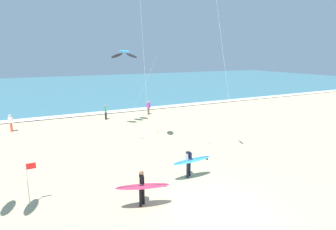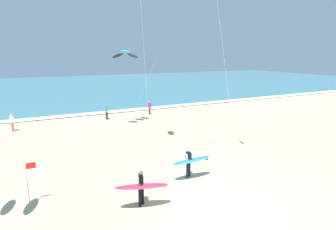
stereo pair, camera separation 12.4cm
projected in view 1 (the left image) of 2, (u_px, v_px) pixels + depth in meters
The scene contains 10 objects.
ground_plane at pixel (217, 209), 12.39m from camera, with size 160.00×160.00×0.00m, color #CCB789.
ocean_water at pixel (66, 87), 58.20m from camera, with size 160.00×60.00×0.08m, color teal.
shoreline_foam at pixel (99, 113), 32.34m from camera, with size 160.00×1.52×0.01m, color white.
surfer_lead at pixel (190, 160), 15.33m from camera, with size 2.36×0.95×1.71m.
surfer_trailing at pixel (142, 186), 12.35m from camera, with size 2.49×1.17×1.71m.
kite_arc_cobalt_high at pixel (124, 54), 25.21m from camera, with size 3.33×4.37×7.19m.
bystander_white_top at pixel (11, 123), 24.64m from camera, with size 0.39×0.36×1.59m.
bystander_green_top at pixel (106, 112), 29.24m from camera, with size 0.26×0.49×1.59m.
bystander_purple_top at pixel (148, 108), 31.65m from camera, with size 0.41×0.34×1.59m.
lifeguard_flag at pixel (29, 180), 12.49m from camera, with size 0.45×0.05×2.10m.
Camera 1 is at (-7.05, -8.95, 6.85)m, focal length 29.39 mm.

